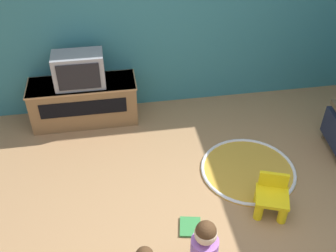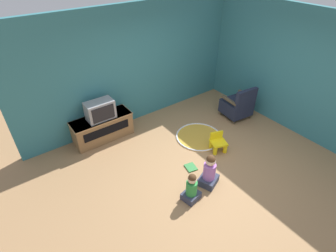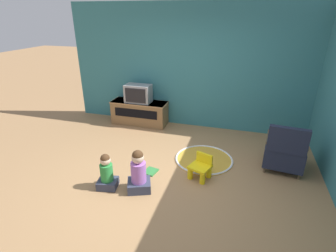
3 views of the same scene
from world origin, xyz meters
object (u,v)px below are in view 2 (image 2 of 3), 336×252
(television, at_px, (100,110))
(child_watching_center, at_px, (191,189))
(book, at_px, (191,167))
(black_armchair, at_px, (238,105))
(child_watching_left, at_px, (209,172))
(tv_cabinet, at_px, (103,127))
(yellow_kid_chair, at_px, (218,143))

(television, distance_m, child_watching_center, 2.57)
(television, bearing_deg, book, -62.60)
(child_watching_center, height_order, book, child_watching_center)
(black_armchair, xyz_separation_m, child_watching_left, (-2.14, -1.24, -0.05))
(tv_cabinet, height_order, yellow_kid_chair, tv_cabinet)
(yellow_kid_chair, relative_size, child_watching_center, 0.69)
(yellow_kid_chair, distance_m, child_watching_left, 1.03)
(television, height_order, book, television)
(yellow_kid_chair, xyz_separation_m, child_watching_left, (-0.83, -0.59, 0.13))
(television, height_order, child_watching_left, television)
(tv_cabinet, xyz_separation_m, black_armchair, (3.12, -1.19, 0.05))
(child_watching_center, xyz_separation_m, book, (0.49, 0.58, -0.24))
(yellow_kid_chair, relative_size, book, 1.52)
(tv_cabinet, relative_size, television, 2.23)
(child_watching_left, height_order, book, child_watching_left)
(black_armchair, bearing_deg, book, 25.27)
(book, bearing_deg, tv_cabinet, 38.26)
(black_armchair, height_order, yellow_kid_chair, black_armchair)
(television, relative_size, child_watching_left, 0.88)
(tv_cabinet, bearing_deg, child_watching_center, -79.00)
(book, bearing_deg, black_armchair, -59.60)
(tv_cabinet, bearing_deg, yellow_kid_chair, -45.40)
(tv_cabinet, relative_size, black_armchair, 1.52)
(television, bearing_deg, child_watching_center, -78.82)
(tv_cabinet, relative_size, yellow_kid_chair, 3.32)
(black_armchair, bearing_deg, television, -14.04)
(television, xyz_separation_m, yellow_kid_chair, (1.81, -1.80, -0.60))
(yellow_kid_chair, height_order, child_watching_center, child_watching_center)
(yellow_kid_chair, xyz_separation_m, book, (-0.83, -0.09, -0.15))
(tv_cabinet, distance_m, child_watching_left, 2.62)
(tv_cabinet, height_order, black_armchair, black_armchair)
(child_watching_center, bearing_deg, book, 38.54)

